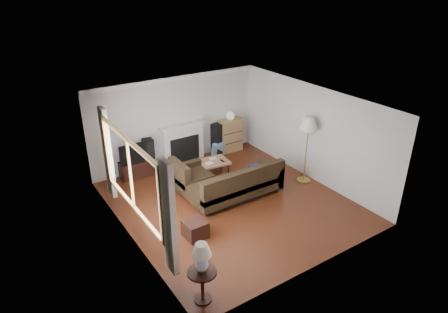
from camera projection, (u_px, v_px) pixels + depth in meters
room at (231, 155)px, 9.04m from camera, size 5.10×5.60×2.54m
window at (130, 175)px, 7.54m from camera, size 0.12×2.74×1.54m
curtain_near at (169, 218)px, 6.48m from camera, size 0.10×0.35×2.10m
curtain_far at (108, 153)px, 8.78m from camera, size 0.10×0.35×2.10m
fireplace at (183, 143)px, 11.39m from camera, size 1.40×0.26×1.15m
tv_stand at (137, 168)px, 10.69m from camera, size 0.91×0.41×0.46m
television at (136, 151)px, 10.48m from camera, size 0.96×0.13×0.55m
speaker_left at (149, 156)px, 10.79m from camera, size 0.34×0.38×0.97m
speaker_right at (217, 139)px, 11.91m from camera, size 0.31×0.35×0.94m
bookshelf at (230, 135)px, 12.11m from camera, size 0.72×0.34×0.99m
globe_lamp at (230, 116)px, 11.85m from camera, size 0.25×0.25×0.25m
sectional_sofa at (236, 182)px, 9.63m from camera, size 2.51×1.83×0.81m
coffee_table at (208, 170)px, 10.63m from camera, size 1.21×0.75×0.45m
footstool at (195, 229)px, 8.27m from camera, size 0.45×0.45×0.37m
floor_lamp at (306, 150)px, 10.17m from camera, size 0.50×0.50×1.79m
side_table at (202, 286)px, 6.62m from camera, size 0.49×0.49×0.61m
table_lamp at (202, 258)px, 6.38m from camera, size 0.33×0.33×0.54m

